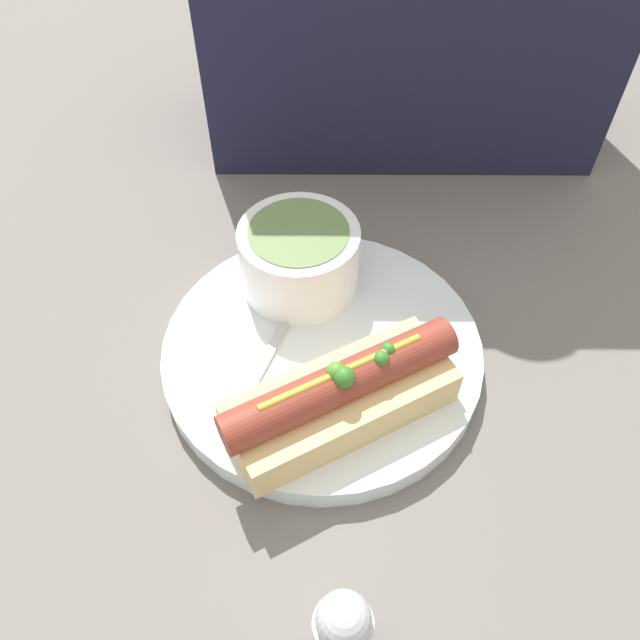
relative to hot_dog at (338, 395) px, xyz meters
The scene contains 6 objects.
ground_plane 0.08m from the hot_dog, 101.84° to the left, with size 4.00×4.00×0.00m, color slate.
dinner_plate 0.07m from the hot_dog, 101.84° to the left, with size 0.25×0.25×0.02m.
hot_dog is the anchor object (origin of this frame).
soup_bowl 0.13m from the hot_dog, 104.03° to the left, with size 0.10×0.10×0.06m.
spoon 0.10m from the hot_dog, 116.13° to the left, with size 0.07×0.14×0.01m.
salt_shaker 0.15m from the hot_dog, 90.45° to the right, with size 0.03×0.03×0.07m.
Camera 1 is at (0.00, -0.30, 0.41)m, focal length 35.00 mm.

